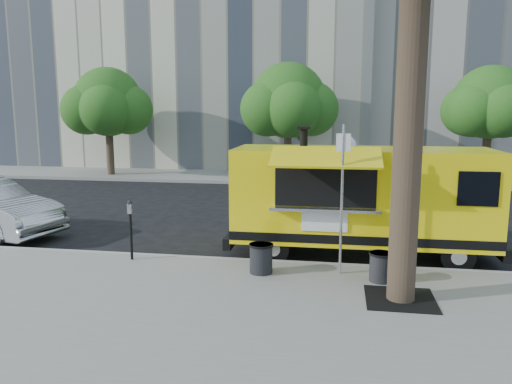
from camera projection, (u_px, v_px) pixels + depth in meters
ground at (274, 255)px, 11.91m from camera, size 120.00×120.00×0.00m
sidewalk at (242, 321)px, 8.01m from camera, size 60.00×6.00×0.15m
curb at (268, 264)px, 10.99m from camera, size 60.00×0.14×0.16m
far_sidewalk at (309, 177)px, 25.03m from camera, size 60.00×5.00×0.15m
tree_well at (400, 299)px, 8.74m from camera, size 1.20×1.20×0.02m
far_tree_a at (108, 102)px, 24.88m from camera, size 3.42×3.42×5.36m
far_tree_b at (288, 101)px, 23.80m from camera, size 3.60×3.60×5.50m
far_tree_c at (490, 103)px, 22.06m from camera, size 3.24×3.24×5.21m
sign_post at (342, 191)px, 9.84m from camera, size 0.28×0.06×3.00m
parking_meter at (131, 223)px, 10.92m from camera, size 0.11×0.11×1.33m
food_truck at (360, 198)px, 11.52m from camera, size 6.18×2.85×3.03m
trash_bin_left at (381, 266)px, 9.61m from camera, size 0.47×0.47×0.57m
trash_bin_right at (261, 257)px, 10.11m from camera, size 0.50×0.50×0.60m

